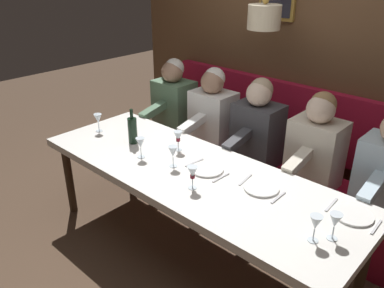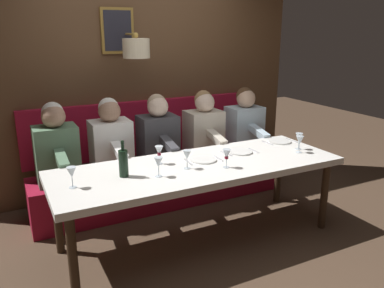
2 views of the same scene
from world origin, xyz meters
name	(u,v)px [view 1 (image 1 of 2)]	position (x,y,z in m)	size (l,w,h in m)	color
ground_plane	(192,250)	(0.00, 0.00, 0.00)	(12.00, 12.00, 0.00)	#4C3828
dining_table	(192,177)	(0.00, 0.00, 0.68)	(0.90, 2.58, 0.74)	silver
banquette_bench	(256,184)	(0.89, 0.00, 0.23)	(0.52, 2.78, 0.45)	maroon
back_wall_panel	(300,53)	(1.46, 0.00, 1.37)	(0.59, 3.98, 2.90)	brown
diner_near	(316,144)	(0.88, -0.53, 0.82)	(0.60, 0.40, 0.79)	beige
diner_middle	(257,126)	(0.88, 0.03, 0.82)	(0.60, 0.40, 0.79)	#3D3D42
diner_far	(212,111)	(0.88, 0.55, 0.82)	(0.60, 0.40, 0.79)	white
diner_farthest	(174,99)	(0.88, 1.08, 0.82)	(0.60, 0.40, 0.79)	#567A5B
place_setting_0	(261,188)	(0.13, -0.52, 0.75)	(0.24, 0.32, 0.01)	white
place_setting_1	(207,169)	(0.07, -0.08, 0.75)	(0.24, 0.31, 0.01)	white
place_setting_2	(353,215)	(0.25, -1.10, 0.75)	(0.24, 0.31, 0.01)	white
wine_glass_0	(178,137)	(0.17, 0.31, 0.86)	(0.07, 0.07, 0.16)	silver
wine_glass_1	(316,223)	(-0.13, -1.03, 0.86)	(0.07, 0.07, 0.16)	silver
wine_glass_2	(173,152)	(-0.05, 0.14, 0.86)	(0.07, 0.07, 0.16)	silver
wine_glass_3	(335,221)	(-0.04, -1.10, 0.86)	(0.07, 0.07, 0.16)	silver
wine_glass_4	(140,144)	(-0.12, 0.43, 0.86)	(0.07, 0.07, 0.16)	silver
wine_glass_5	(192,173)	(-0.18, -0.17, 0.86)	(0.07, 0.07, 0.16)	silver
wine_glass_6	(98,119)	(-0.04, 1.10, 0.86)	(0.07, 0.07, 0.16)	silver
wine_bottle	(133,130)	(0.01, 0.68, 0.86)	(0.08, 0.08, 0.30)	black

